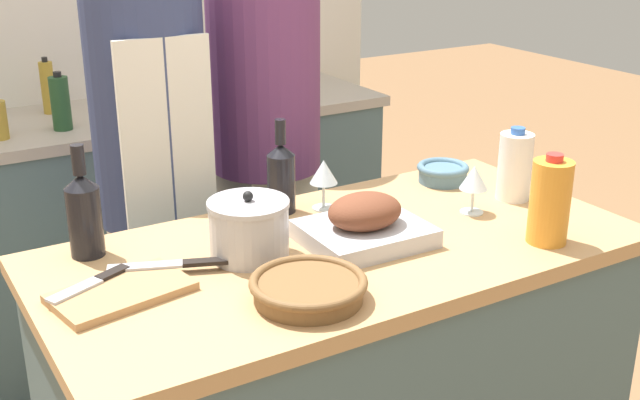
{
  "coord_description": "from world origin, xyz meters",
  "views": [
    {
      "loc": [
        -0.95,
        -1.48,
        1.7
      ],
      "look_at": [
        0.0,
        0.11,
        1.0
      ],
      "focal_mm": 45.0,
      "sensor_mm": 36.0,
      "label": 1
    }
  ],
  "objects_px": {
    "wine_glass_right": "(324,173)",
    "wine_glass_left": "(473,179)",
    "wine_bottle_dark": "(281,176)",
    "wicker_basket": "(308,288)",
    "milk_jug": "(515,166)",
    "juice_jug": "(550,202)",
    "condiment_bottle_extra": "(48,87)",
    "person_cook_aproned": "(155,180)",
    "person_cook_guest": "(265,128)",
    "cutting_board": "(121,292)",
    "knife_paring": "(92,282)",
    "mixing_bowl": "(443,172)",
    "roasting_pan": "(365,224)",
    "knife_chef": "(173,264)",
    "stock_pot": "(249,229)",
    "wine_bottle_green": "(84,213)",
    "condiment_bottle_tall": "(60,103)"
  },
  "relations": [
    {
      "from": "wine_glass_right",
      "to": "wicker_basket",
      "type": "bearing_deg",
      "value": -124.68
    },
    {
      "from": "wicker_basket",
      "to": "knife_chef",
      "type": "bearing_deg",
      "value": 126.19
    },
    {
      "from": "wicker_basket",
      "to": "milk_jug",
      "type": "height_order",
      "value": "milk_jug"
    },
    {
      "from": "wicker_basket",
      "to": "wine_glass_left",
      "type": "xyz_separation_m",
      "value": [
        0.61,
        0.2,
        0.07
      ]
    },
    {
      "from": "wine_bottle_green",
      "to": "person_cook_guest",
      "type": "height_order",
      "value": "person_cook_guest"
    },
    {
      "from": "stock_pot",
      "to": "condiment_bottle_extra",
      "type": "bearing_deg",
      "value": 93.19
    },
    {
      "from": "knife_chef",
      "to": "wicker_basket",
      "type": "bearing_deg",
      "value": -53.81
    },
    {
      "from": "condiment_bottle_tall",
      "to": "stock_pot",
      "type": "bearing_deg",
      "value": -85.36
    },
    {
      "from": "wine_glass_left",
      "to": "person_cook_guest",
      "type": "relative_size",
      "value": 0.07
    },
    {
      "from": "wine_bottle_dark",
      "to": "condiment_bottle_extra",
      "type": "relative_size",
      "value": 1.18
    },
    {
      "from": "mixing_bowl",
      "to": "knife_paring",
      "type": "xyz_separation_m",
      "value": [
        -1.08,
        -0.17,
        -0.01
      ]
    },
    {
      "from": "knife_chef",
      "to": "person_cook_aproned",
      "type": "distance_m",
      "value": 0.66
    },
    {
      "from": "roasting_pan",
      "to": "condiment_bottle_extra",
      "type": "bearing_deg",
      "value": 102.59
    },
    {
      "from": "roasting_pan",
      "to": "wine_glass_right",
      "type": "distance_m",
      "value": 0.25
    },
    {
      "from": "wine_bottle_green",
      "to": "person_cook_guest",
      "type": "distance_m",
      "value": 0.89
    },
    {
      "from": "wine_glass_right",
      "to": "roasting_pan",
      "type": "bearing_deg",
      "value": -97.49
    },
    {
      "from": "person_cook_aproned",
      "to": "person_cook_guest",
      "type": "height_order",
      "value": "person_cook_guest"
    },
    {
      "from": "roasting_pan",
      "to": "condiment_bottle_tall",
      "type": "bearing_deg",
      "value": 105.61
    },
    {
      "from": "milk_jug",
      "to": "knife_chef",
      "type": "bearing_deg",
      "value": 177.72
    },
    {
      "from": "juice_jug",
      "to": "wine_bottle_green",
      "type": "xyz_separation_m",
      "value": [
        -0.97,
        0.49,
        0.0
      ]
    },
    {
      "from": "stock_pot",
      "to": "milk_jug",
      "type": "relative_size",
      "value": 0.93
    },
    {
      "from": "mixing_bowl",
      "to": "condiment_bottle_extra",
      "type": "xyz_separation_m",
      "value": [
        -0.8,
        1.35,
        0.08
      ]
    },
    {
      "from": "juice_jug",
      "to": "condiment_bottle_extra",
      "type": "height_order",
      "value": "condiment_bottle_extra"
    },
    {
      "from": "cutting_board",
      "to": "person_cook_guest",
      "type": "xyz_separation_m",
      "value": [
        0.73,
        0.75,
        0.07
      ]
    },
    {
      "from": "roasting_pan",
      "to": "wine_bottle_dark",
      "type": "xyz_separation_m",
      "value": [
        -0.07,
        0.28,
        0.05
      ]
    },
    {
      "from": "knife_paring",
      "to": "roasting_pan",
      "type": "bearing_deg",
      "value": -7.3
    },
    {
      "from": "milk_jug",
      "to": "wine_bottle_green",
      "type": "relative_size",
      "value": 0.76
    },
    {
      "from": "person_cook_aproned",
      "to": "wine_bottle_dark",
      "type": "bearing_deg",
      "value": -63.37
    },
    {
      "from": "mixing_bowl",
      "to": "roasting_pan",
      "type": "bearing_deg",
      "value": -150.79
    },
    {
      "from": "juice_jug",
      "to": "wine_glass_right",
      "type": "height_order",
      "value": "juice_jug"
    },
    {
      "from": "wine_bottle_dark",
      "to": "wine_glass_left",
      "type": "relative_size",
      "value": 1.92
    },
    {
      "from": "stock_pot",
      "to": "wine_bottle_green",
      "type": "height_order",
      "value": "wine_bottle_green"
    },
    {
      "from": "cutting_board",
      "to": "knife_paring",
      "type": "height_order",
      "value": "knife_paring"
    },
    {
      "from": "stock_pot",
      "to": "milk_jug",
      "type": "bearing_deg",
      "value": -2.27
    },
    {
      "from": "stock_pot",
      "to": "wine_glass_left",
      "type": "bearing_deg",
      "value": -4.85
    },
    {
      "from": "knife_chef",
      "to": "cutting_board",
      "type": "bearing_deg",
      "value": -159.69
    },
    {
      "from": "juice_jug",
      "to": "condiment_bottle_tall",
      "type": "distance_m",
      "value": 1.73
    },
    {
      "from": "cutting_board",
      "to": "wine_glass_right",
      "type": "bearing_deg",
      "value": 18.85
    },
    {
      "from": "knife_chef",
      "to": "knife_paring",
      "type": "relative_size",
      "value": 1.31
    },
    {
      "from": "wine_glass_left",
      "to": "juice_jug",
      "type": "bearing_deg",
      "value": -83.36
    },
    {
      "from": "knife_chef",
      "to": "condiment_bottle_extra",
      "type": "height_order",
      "value": "condiment_bottle_extra"
    },
    {
      "from": "knife_chef",
      "to": "condiment_bottle_tall",
      "type": "bearing_deg",
      "value": 86.27
    },
    {
      "from": "cutting_board",
      "to": "wine_bottle_dark",
      "type": "distance_m",
      "value": 0.58
    },
    {
      "from": "wine_glass_right",
      "to": "wine_glass_left",
      "type": "bearing_deg",
      "value": -34.99
    },
    {
      "from": "cutting_board",
      "to": "juice_jug",
      "type": "height_order",
      "value": "juice_jug"
    },
    {
      "from": "wine_bottle_dark",
      "to": "knife_chef",
      "type": "relative_size",
      "value": 0.98
    },
    {
      "from": "wine_glass_left",
      "to": "person_cook_aproned",
      "type": "relative_size",
      "value": 0.08
    },
    {
      "from": "mixing_bowl",
      "to": "person_cook_aproned",
      "type": "height_order",
      "value": "person_cook_aproned"
    },
    {
      "from": "stock_pot",
      "to": "wine_glass_right",
      "type": "bearing_deg",
      "value": 29.36
    },
    {
      "from": "stock_pot",
      "to": "mixing_bowl",
      "type": "distance_m",
      "value": 0.73
    }
  ]
}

